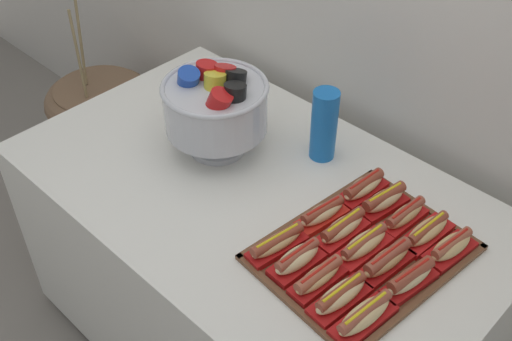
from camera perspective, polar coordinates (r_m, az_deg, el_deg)
ground_plane at (r=2.41m, az=0.01°, el=-15.35°), size 10.00×10.00×0.00m
buffet_table at (r=2.09m, az=0.01°, el=-9.06°), size 1.47×0.89×0.77m
floor_vase at (r=2.94m, az=-13.50°, el=2.96°), size 0.55×0.55×1.10m
serving_tray at (r=1.66m, az=9.71°, el=-7.44°), size 0.45×0.56×0.01m
hot_dog_0 at (r=1.62m, az=1.93°, el=-6.67°), size 0.08×0.18×0.06m
hot_dog_1 at (r=1.58m, az=3.77°, el=-8.11°), size 0.08×0.16×0.06m
hot_dog_2 at (r=1.55m, az=5.70°, el=-9.73°), size 0.07×0.16×0.06m
hot_dog_3 at (r=1.52m, az=7.74°, el=-11.30°), size 0.08×0.18×0.06m
hot_dog_4 at (r=1.49m, az=9.87°, el=-12.99°), size 0.08×0.18×0.06m
hot_dog_5 at (r=1.70m, az=6.08°, el=-3.96°), size 0.08×0.16×0.06m
hot_dog_6 at (r=1.67m, az=7.92°, el=-5.27°), size 0.07×0.17×0.06m
hot_dog_7 at (r=1.64m, az=9.82°, el=-6.72°), size 0.08×0.18×0.06m
hot_dog_8 at (r=1.61m, az=11.83°, el=-8.11°), size 0.08×0.18×0.07m
hot_dog_9 at (r=1.58m, az=13.91°, el=-9.59°), size 0.08×0.17×0.07m
hot_dog_10 at (r=1.80m, az=9.79°, el=-1.53°), size 0.08×0.17×0.06m
hot_dog_11 at (r=1.76m, az=11.60°, el=-2.70°), size 0.09×0.16×0.06m
hot_dog_12 at (r=1.73m, az=13.46°, el=-4.04°), size 0.07×0.16×0.06m
hot_dog_13 at (r=1.71m, az=15.38°, el=-5.41°), size 0.08×0.17×0.05m
hot_dog_14 at (r=1.68m, az=17.39°, el=-6.71°), size 0.09×0.16×0.06m
punch_bowl at (r=1.87m, az=-3.71°, el=6.04°), size 0.32×0.32×0.28m
cup_stack at (r=1.88m, az=6.25°, el=4.17°), size 0.08×0.08×0.23m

